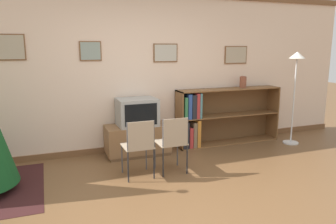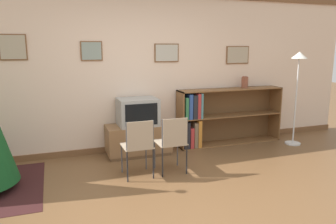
{
  "view_description": "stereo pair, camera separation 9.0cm",
  "coord_description": "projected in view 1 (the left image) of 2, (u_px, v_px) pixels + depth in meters",
  "views": [
    {
      "loc": [
        -1.42,
        -3.25,
        1.78
      ],
      "look_at": [
        0.25,
        1.16,
        0.83
      ],
      "focal_mm": 35.0,
      "sensor_mm": 36.0,
      "label": 1
    },
    {
      "loc": [
        -1.34,
        -3.28,
        1.78
      ],
      "look_at": [
        0.25,
        1.16,
        0.83
      ],
      "focal_mm": 35.0,
      "sensor_mm": 36.0,
      "label": 2
    }
  ],
  "objects": [
    {
      "name": "vase",
      "position": [
        243.0,
        82.0,
        6.09
      ],
      "size": [
        0.12,
        0.12,
        0.21
      ],
      "color": "brown",
      "rests_on": "bookshelf"
    },
    {
      "name": "bookshelf",
      "position": [
        211.0,
        118.0,
        5.97
      ],
      "size": [
        2.01,
        0.36,
        1.02
      ],
      "color": "brown",
      "rests_on": "ground_plane"
    },
    {
      "name": "folding_chair_left",
      "position": [
        139.0,
        145.0,
        4.42
      ],
      "size": [
        0.4,
        0.4,
        0.82
      ],
      "color": "tan",
      "rests_on": "ground_plane"
    },
    {
      "name": "standing_lamp",
      "position": [
        296.0,
        74.0,
        5.87
      ],
      "size": [
        0.28,
        0.28,
        1.69
      ],
      "color": "silver",
      "rests_on": "ground_plane"
    },
    {
      "name": "tv_console",
      "position": [
        138.0,
        140.0,
        5.44
      ],
      "size": [
        1.04,
        0.5,
        0.5
      ],
      "color": "brown",
      "rests_on": "ground_plane"
    },
    {
      "name": "folding_chair_right",
      "position": [
        173.0,
        141.0,
        4.59
      ],
      "size": [
        0.4,
        0.4,
        0.82
      ],
      "color": "tan",
      "rests_on": "ground_plane"
    },
    {
      "name": "ground_plane",
      "position": [
        183.0,
        202.0,
        3.82
      ],
      "size": [
        24.0,
        24.0,
        0.0
      ],
      "primitive_type": "plane",
      "color": "brown"
    },
    {
      "name": "television",
      "position": [
        137.0,
        112.0,
        5.35
      ],
      "size": [
        0.64,
        0.49,
        0.44
      ],
      "color": "#9E9E99",
      "rests_on": "tv_console"
    },
    {
      "name": "wall_back",
      "position": [
        134.0,
        72.0,
        5.53
      ],
      "size": [
        8.62,
        0.11,
        2.7
      ],
      "color": "beige",
      "rests_on": "ground_plane"
    }
  ]
}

